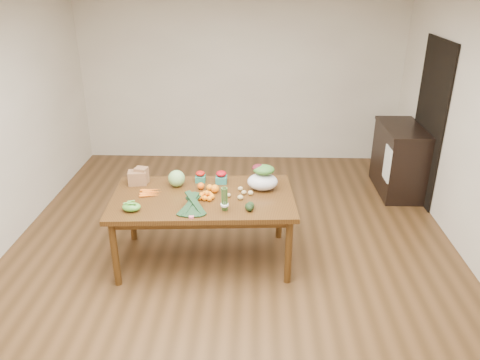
{
  "coord_description": "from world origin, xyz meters",
  "views": [
    {
      "loc": [
        0.23,
        -4.28,
        2.84
      ],
      "look_at": [
        0.09,
        0.0,
        0.92
      ],
      "focal_mm": 35.0,
      "sensor_mm": 36.0,
      "label": 1
    }
  ],
  "objects_px": {
    "cabinet": "(399,159)",
    "salad_bag": "(263,179)",
    "dining_table": "(204,228)",
    "paper_bag": "(137,176)",
    "kale_bunch": "(192,205)",
    "asparagus_bundle": "(225,199)",
    "cabbage": "(177,178)",
    "mandarin_cluster": "(207,194)"
  },
  "relations": [
    {
      "from": "cabbage",
      "to": "mandarin_cluster",
      "type": "relative_size",
      "value": 0.98
    },
    {
      "from": "cabbage",
      "to": "asparagus_bundle",
      "type": "distance_m",
      "value": 0.77
    },
    {
      "from": "kale_bunch",
      "to": "asparagus_bundle",
      "type": "bearing_deg",
      "value": 6.54
    },
    {
      "from": "paper_bag",
      "to": "salad_bag",
      "type": "relative_size",
      "value": 0.8
    },
    {
      "from": "paper_bag",
      "to": "asparagus_bundle",
      "type": "height_order",
      "value": "asparagus_bundle"
    },
    {
      "from": "paper_bag",
      "to": "cabinet",
      "type": "bearing_deg",
      "value": 25.33
    },
    {
      "from": "paper_bag",
      "to": "kale_bunch",
      "type": "relative_size",
      "value": 0.63
    },
    {
      "from": "cabinet",
      "to": "mandarin_cluster",
      "type": "bearing_deg",
      "value": -142.98
    },
    {
      "from": "kale_bunch",
      "to": "asparagus_bundle",
      "type": "xyz_separation_m",
      "value": [
        0.31,
        0.05,
        0.05
      ]
    },
    {
      "from": "mandarin_cluster",
      "to": "kale_bunch",
      "type": "xyz_separation_m",
      "value": [
        -0.11,
        -0.31,
        0.04
      ]
    },
    {
      "from": "dining_table",
      "to": "cabbage",
      "type": "height_order",
      "value": "cabbage"
    },
    {
      "from": "dining_table",
      "to": "cabbage",
      "type": "xyz_separation_m",
      "value": [
        -0.3,
        0.23,
        0.46
      ]
    },
    {
      "from": "cabbage",
      "to": "mandarin_cluster",
      "type": "bearing_deg",
      "value": -39.36
    },
    {
      "from": "dining_table",
      "to": "paper_bag",
      "type": "height_order",
      "value": "paper_bag"
    },
    {
      "from": "asparagus_bundle",
      "to": "salad_bag",
      "type": "relative_size",
      "value": 0.79
    },
    {
      "from": "cabbage",
      "to": "mandarin_cluster",
      "type": "height_order",
      "value": "cabbage"
    },
    {
      "from": "dining_table",
      "to": "salad_bag",
      "type": "xyz_separation_m",
      "value": [
        0.61,
        0.18,
        0.5
      ]
    },
    {
      "from": "mandarin_cluster",
      "to": "salad_bag",
      "type": "distance_m",
      "value": 0.61
    },
    {
      "from": "dining_table",
      "to": "mandarin_cluster",
      "type": "distance_m",
      "value": 0.43
    },
    {
      "from": "cabbage",
      "to": "salad_bag",
      "type": "height_order",
      "value": "salad_bag"
    },
    {
      "from": "dining_table",
      "to": "salad_bag",
      "type": "height_order",
      "value": "salad_bag"
    },
    {
      "from": "mandarin_cluster",
      "to": "asparagus_bundle",
      "type": "bearing_deg",
      "value": -52.96
    },
    {
      "from": "mandarin_cluster",
      "to": "salad_bag",
      "type": "xyz_separation_m",
      "value": [
        0.56,
        0.23,
        0.08
      ]
    },
    {
      "from": "dining_table",
      "to": "asparagus_bundle",
      "type": "height_order",
      "value": "asparagus_bundle"
    },
    {
      "from": "asparagus_bundle",
      "to": "dining_table",
      "type": "bearing_deg",
      "value": 124.87
    },
    {
      "from": "cabinet",
      "to": "cabbage",
      "type": "xyz_separation_m",
      "value": [
        -2.81,
        -1.57,
        0.37
      ]
    },
    {
      "from": "dining_table",
      "to": "asparagus_bundle",
      "type": "relative_size",
      "value": 7.35
    },
    {
      "from": "dining_table",
      "to": "cabbage",
      "type": "relative_size",
      "value": 10.39
    },
    {
      "from": "cabinet",
      "to": "asparagus_bundle",
      "type": "distance_m",
      "value": 3.12
    },
    {
      "from": "paper_bag",
      "to": "salad_bag",
      "type": "xyz_separation_m",
      "value": [
        1.33,
        -0.09,
        0.03
      ]
    },
    {
      "from": "cabinet",
      "to": "paper_bag",
      "type": "xyz_separation_m",
      "value": [
        -3.23,
        -1.53,
        0.37
      ]
    },
    {
      "from": "cabbage",
      "to": "mandarin_cluster",
      "type": "distance_m",
      "value": 0.45
    },
    {
      "from": "dining_table",
      "to": "paper_bag",
      "type": "bearing_deg",
      "value": 156.08
    },
    {
      "from": "cabinet",
      "to": "salad_bag",
      "type": "relative_size",
      "value": 3.22
    },
    {
      "from": "mandarin_cluster",
      "to": "kale_bunch",
      "type": "relative_size",
      "value": 0.45
    },
    {
      "from": "mandarin_cluster",
      "to": "asparagus_bundle",
      "type": "xyz_separation_m",
      "value": [
        0.19,
        -0.26,
        0.08
      ]
    },
    {
      "from": "cabinet",
      "to": "paper_bag",
      "type": "height_order",
      "value": "cabinet"
    },
    {
      "from": "asparagus_bundle",
      "to": "salad_bag",
      "type": "bearing_deg",
      "value": 49.91
    },
    {
      "from": "cabinet",
      "to": "salad_bag",
      "type": "xyz_separation_m",
      "value": [
        -1.9,
        -1.62,
        0.4
      ]
    },
    {
      "from": "dining_table",
      "to": "paper_bag",
      "type": "relative_size",
      "value": 7.26
    },
    {
      "from": "cabinet",
      "to": "salad_bag",
      "type": "distance_m",
      "value": 2.53
    },
    {
      "from": "salad_bag",
      "to": "mandarin_cluster",
      "type": "bearing_deg",
      "value": -157.62
    }
  ]
}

